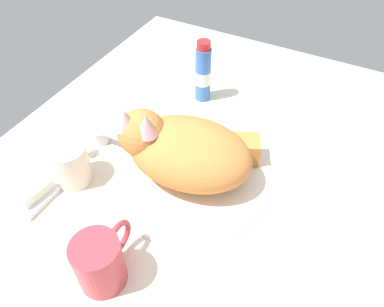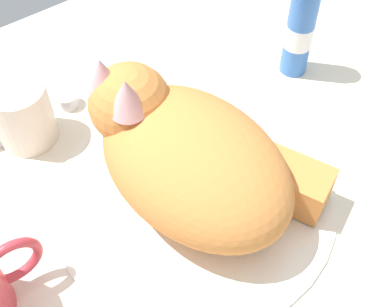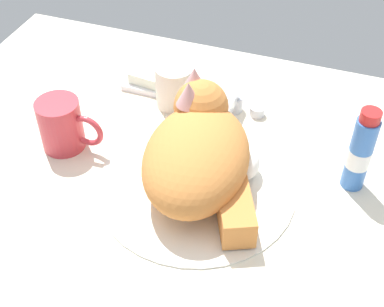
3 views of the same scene
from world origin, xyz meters
TOP-DOWN VIEW (x-y plane):
  - ground_plane at (0.00, 0.00)cm, footprint 110.00×82.50cm
  - sink_basin at (0.00, 0.00)cm, footprint 32.02×32.02cm
  - faucet at (0.00, 20.20)cm, footprint 12.07×9.06cm
  - cat at (0.03, 1.33)cm, footprint 21.61×26.20cm
  - coffee_mug at (-24.67, 1.94)cm, footprint 11.67×7.40cm
  - rinse_cup at (-11.00, 19.38)cm, footprint 7.08×7.08cm
  - soap_dish at (-18.02, 22.95)cm, footprint 9.00×6.40cm
  - soap_bar at (-18.02, 22.95)cm, footprint 6.79×5.39cm
  - toothpaste_bottle at (23.52, 9.00)cm, footprint 3.72×3.72cm

SIDE VIEW (x-z plane):
  - ground_plane at x=0.00cm, z-range -3.00..0.00cm
  - sink_basin at x=0.00cm, z-range 0.00..0.68cm
  - soap_dish at x=-18.02cm, z-range 0.00..1.20cm
  - faucet at x=0.00cm, z-range -0.43..4.69cm
  - soap_bar at x=-18.02cm, z-range 1.20..3.39cm
  - rinse_cup at x=-11.00cm, z-range 0.00..8.26cm
  - coffee_mug at x=-24.67cm, z-range 0.00..9.20cm
  - cat at x=0.03cm, z-range -0.56..14.02cm
  - toothpaste_bottle at x=23.52cm, z-range -0.48..14.46cm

